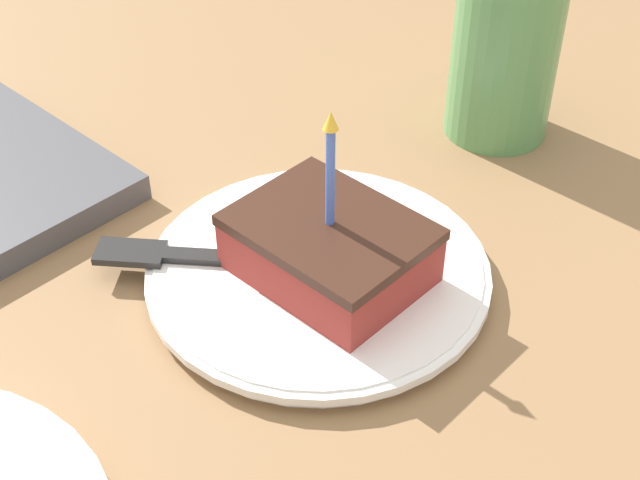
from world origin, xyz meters
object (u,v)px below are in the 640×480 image
plate (320,272)px  bottle (508,32)px  cake_slice (329,241)px  fork (223,258)px

plate → bottle: 0.25m
cake_slice → bottle: bottle is taller
cake_slice → bottle: bearing=-172.7°
plate → bottle: bottle is taller
plate → fork: bearing=-49.6°
bottle → fork: bearing=-4.9°
plate → bottle: (-0.23, -0.02, 0.08)m
fork → bottle: (-0.27, 0.02, 0.07)m
fork → plate: bearing=130.4°
fork → bottle: bottle is taller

